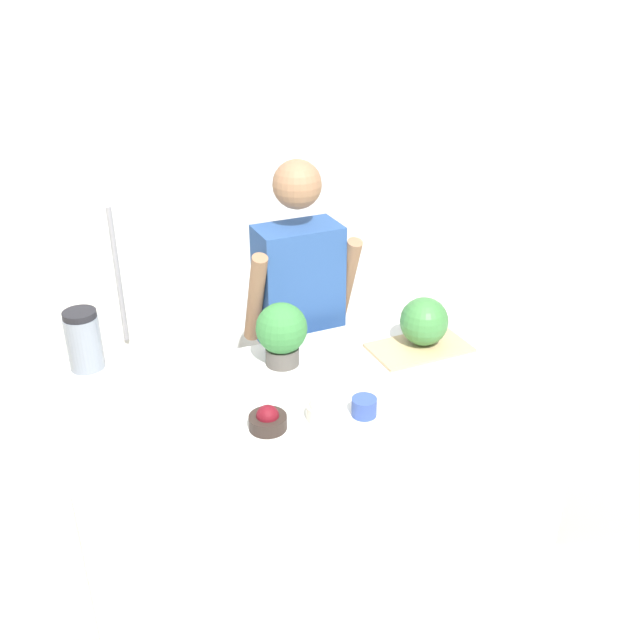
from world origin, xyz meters
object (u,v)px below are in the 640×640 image
refrigerator (59,290)px  potted_plant (282,332)px  person (299,327)px  blender (87,358)px  bowl_cream (322,409)px  bowl_cherries (268,420)px  bowl_small_blue (364,407)px  watermelon (424,321)px

refrigerator → potted_plant: refrigerator is taller
person → blender: (-0.98, -0.31, 0.23)m
person → bowl_cream: (-0.26, -0.82, 0.12)m
person → potted_plant: 0.51m
person → bowl_cherries: (-0.46, -0.79, 0.11)m
refrigerator → potted_plant: (0.75, -1.11, 0.14)m
refrigerator → bowl_small_blue: bearing=-60.8°
watermelon → blender: size_ratio=0.58×
potted_plant → bowl_cream: bearing=-92.5°
refrigerator → bowl_small_blue: 1.80m
refrigerator → person: (0.99, -0.71, -0.08)m
bowl_cherries → bowl_small_blue: bearing=-11.2°
watermelon → refrigerator: bearing=137.9°
watermelon → bowl_cream: bearing=-153.0°
bowl_cherries → watermelon: bearing=19.4°
bowl_cherries → blender: (-0.53, 0.48, 0.13)m
bowl_small_blue → potted_plant: 0.49m
blender → potted_plant: 0.75m
bowl_cherries → bowl_small_blue: 0.35m
refrigerator → bowl_small_blue: refrigerator is taller
refrigerator → bowl_cream: size_ratio=16.91×
person → refrigerator: bearing=144.2°
person → bowl_small_blue: (-0.11, -0.86, 0.11)m
bowl_small_blue → watermelon: bearing=37.2°
refrigerator → watermelon: 1.82m
bowl_cherries → bowl_cream: bearing=-8.5°
bowl_cherries → potted_plant: 0.46m
bowl_cherries → blender: bearing=137.6°
refrigerator → bowl_cherries: size_ratio=13.76×
bowl_small_blue → blender: (-0.87, 0.55, 0.13)m
refrigerator → person: 1.22m
refrigerator → watermelon: size_ratio=9.08×
blender → person: bearing=17.4°
refrigerator → potted_plant: 1.34m
refrigerator → blender: refrigerator is taller
bowl_cream → potted_plant: (0.02, 0.42, 0.10)m
person → bowl_cherries: size_ratio=12.15×
bowl_cream → blender: 0.89m
potted_plant → bowl_small_blue: bearing=-74.2°
refrigerator → watermelon: refrigerator is taller
blender → potted_plant: (0.74, -0.09, -0.01)m
potted_plant → refrigerator: bearing=124.0°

